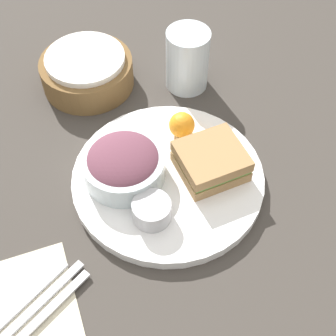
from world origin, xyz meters
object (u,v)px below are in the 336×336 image
(plate, at_px, (168,179))
(sandwich, at_px, (211,161))
(salad_bowl, at_px, (124,164))
(dressing_cup, at_px, (152,211))
(fork, at_px, (35,324))
(knife, at_px, (27,316))
(spoon, at_px, (18,307))
(bread_basket, at_px, (87,71))
(drink_glass, at_px, (187,60))

(plate, xyz_separation_m, sandwich, (0.07, -0.01, 0.03))
(salad_bowl, bearing_deg, sandwich, -16.06)
(dressing_cup, height_order, fork, dressing_cup)
(sandwich, height_order, dressing_cup, sandwich)
(knife, height_order, spoon, same)
(plate, height_order, sandwich, sandwich)
(fork, bearing_deg, sandwich, 175.43)
(salad_bowl, bearing_deg, knife, -137.96)
(sandwich, distance_m, spoon, 0.37)
(knife, bearing_deg, bread_basket, -144.34)
(plate, height_order, bread_basket, bread_basket)
(plate, distance_m, fork, 0.30)
(salad_bowl, distance_m, bread_basket, 0.26)
(bread_basket, xyz_separation_m, fork, (-0.19, -0.45, -0.03))
(bread_basket, bearing_deg, drink_glass, -19.82)
(dressing_cup, xyz_separation_m, drink_glass, (0.17, 0.28, 0.02))
(drink_glass, relative_size, knife, 0.58)
(drink_glass, xyz_separation_m, spoon, (-0.39, -0.35, -0.05))
(plate, height_order, spoon, plate)
(bread_basket, relative_size, knife, 0.86)
(drink_glass, xyz_separation_m, bread_basket, (-0.18, 0.07, -0.03))
(bread_basket, relative_size, fork, 0.91)
(sandwich, relative_size, spoon, 0.62)
(drink_glass, xyz_separation_m, fork, (-0.37, -0.38, -0.05))
(salad_bowl, relative_size, dressing_cup, 2.25)
(sandwich, height_order, drink_glass, drink_glass)
(dressing_cup, distance_m, knife, 0.23)
(salad_bowl, bearing_deg, drink_glass, 45.78)
(plate, relative_size, fork, 1.62)
(dressing_cup, distance_m, spoon, 0.23)
(dressing_cup, relative_size, knife, 0.29)
(salad_bowl, xyz_separation_m, bread_basket, (0.00, 0.26, -0.01))
(sandwich, bearing_deg, knife, -157.58)
(dressing_cup, xyz_separation_m, fork, (-0.20, -0.10, -0.03))
(sandwich, height_order, bread_basket, bread_basket)
(sandwich, height_order, knife, sandwich)
(salad_bowl, height_order, spoon, salad_bowl)
(plate, bearing_deg, salad_bowl, 158.84)
(bread_basket, relative_size, spoon, 1.01)
(sandwich, height_order, salad_bowl, salad_bowl)
(drink_glass, xyz_separation_m, knife, (-0.38, -0.37, -0.05))
(fork, distance_m, spoon, 0.04)
(dressing_cup, height_order, drink_glass, drink_glass)
(plate, relative_size, bread_basket, 1.79)
(fork, xyz_separation_m, knife, (-0.01, 0.02, 0.00))
(fork, bearing_deg, salad_bowl, -164.04)
(spoon, bearing_deg, dressing_cup, 167.42)
(sandwich, xyz_separation_m, salad_bowl, (-0.14, 0.04, 0.00))
(dressing_cup, height_order, knife, dressing_cup)
(plate, relative_size, drink_glass, 2.64)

